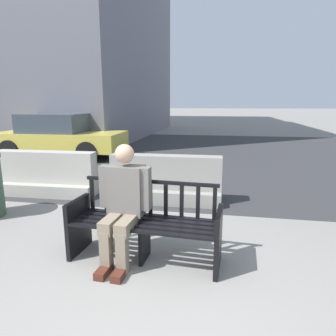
{
  "coord_description": "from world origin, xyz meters",
  "views": [
    {
      "loc": [
        0.4,
        -1.9,
        1.75
      ],
      "look_at": [
        -0.41,
        2.63,
        0.75
      ],
      "focal_mm": 32.0,
      "sensor_mm": 36.0,
      "label": 1
    }
  ],
  "objects_px": {
    "street_bench": "(145,226)",
    "car_taxi_near": "(59,136)",
    "jersey_barrier_left": "(46,177)",
    "seated_person": "(123,201)",
    "jersey_barrier_centre": "(166,182)"
  },
  "relations": [
    {
      "from": "street_bench",
      "to": "car_taxi_near",
      "type": "height_order",
      "value": "car_taxi_near"
    },
    {
      "from": "street_bench",
      "to": "jersey_barrier_left",
      "type": "relative_size",
      "value": 0.85
    },
    {
      "from": "street_bench",
      "to": "seated_person",
      "type": "relative_size",
      "value": 1.31
    },
    {
      "from": "jersey_barrier_centre",
      "to": "car_taxi_near",
      "type": "xyz_separation_m",
      "value": [
        -4.27,
        3.86,
        0.35
      ]
    },
    {
      "from": "jersey_barrier_centre",
      "to": "jersey_barrier_left",
      "type": "bearing_deg",
      "value": 179.52
    },
    {
      "from": "street_bench",
      "to": "jersey_barrier_left",
      "type": "height_order",
      "value": "street_bench"
    },
    {
      "from": "seated_person",
      "to": "street_bench",
      "type": "bearing_deg",
      "value": 10.38
    },
    {
      "from": "jersey_barrier_centre",
      "to": "jersey_barrier_left",
      "type": "height_order",
      "value": "same"
    },
    {
      "from": "seated_person",
      "to": "jersey_barrier_centre",
      "type": "relative_size",
      "value": 0.66
    },
    {
      "from": "car_taxi_near",
      "to": "seated_person",
      "type": "bearing_deg",
      "value": -55.08
    },
    {
      "from": "street_bench",
      "to": "jersey_barrier_centre",
      "type": "relative_size",
      "value": 0.86
    },
    {
      "from": "jersey_barrier_left",
      "to": "street_bench",
      "type": "bearing_deg",
      "value": -39.85
    },
    {
      "from": "seated_person",
      "to": "car_taxi_near",
      "type": "bearing_deg",
      "value": 124.92
    },
    {
      "from": "car_taxi_near",
      "to": "jersey_barrier_centre",
      "type": "bearing_deg",
      "value": -42.13
    },
    {
      "from": "street_bench",
      "to": "jersey_barrier_centre",
      "type": "height_order",
      "value": "street_bench"
    }
  ]
}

